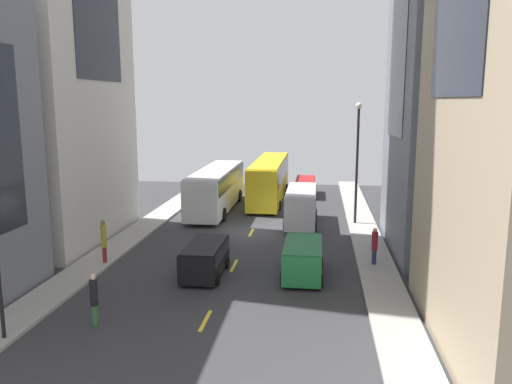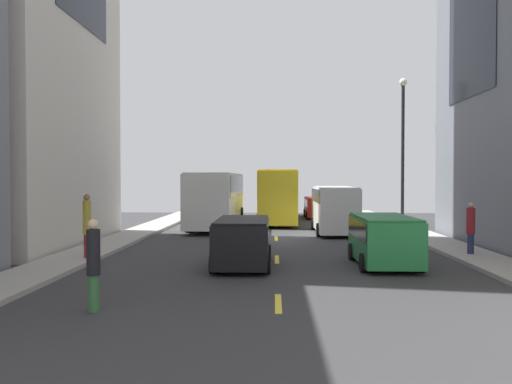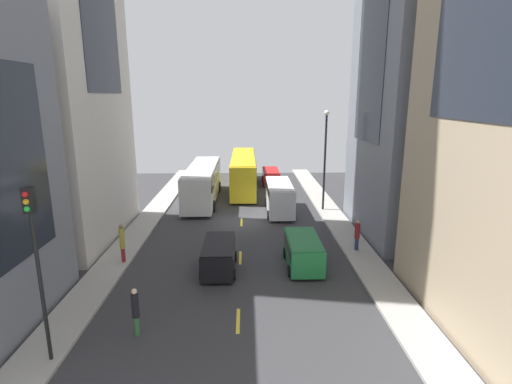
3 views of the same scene
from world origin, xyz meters
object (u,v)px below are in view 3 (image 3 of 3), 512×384
at_px(delivery_van_white, 279,195).
at_px(pedestrian_crossing_mid, 357,234).
at_px(streetcar_yellow, 243,169).
at_px(car_black_0, 219,254).
at_px(city_bus_white, 203,180).
at_px(traffic_light_near_corner, 35,245).
at_px(pedestrian_walking_far, 136,310).
at_px(pedestrian_waiting_curb, 122,242).
at_px(car_green_2, 303,250).
at_px(car_red_1, 271,175).

height_order(delivery_van_white, pedestrian_crossing_mid, delivery_van_white).
bearing_deg(pedestrian_crossing_mid, streetcar_yellow, 74.15).
bearing_deg(car_black_0, city_bus_white, 99.24).
bearing_deg(traffic_light_near_corner, pedestrian_walking_far, 31.50).
relative_size(pedestrian_waiting_curb, traffic_light_near_corner, 0.35).
xyz_separation_m(car_black_0, pedestrian_crossing_mid, (8.60, 2.47, 0.23)).
relative_size(city_bus_white, traffic_light_near_corner, 1.85).
bearing_deg(car_green_2, car_black_0, -175.04).
bearing_deg(city_bus_white, pedestrian_walking_far, -91.26).
relative_size(car_black_0, traffic_light_near_corner, 0.62).
bearing_deg(pedestrian_waiting_curb, car_black_0, 98.14).
bearing_deg(pedestrian_waiting_curb, car_green_2, 104.84).
distance_m(pedestrian_walking_far, pedestrian_crossing_mid, 14.51).
distance_m(car_black_0, car_red_1, 23.24).
xyz_separation_m(city_bus_white, delivery_van_white, (6.93, -4.08, -0.49)).
bearing_deg(delivery_van_white, car_red_1, 90.09).
bearing_deg(car_green_2, streetcar_yellow, 100.23).
bearing_deg(car_green_2, traffic_light_near_corner, -141.87).
bearing_deg(city_bus_white, streetcar_yellow, 51.78).
xyz_separation_m(car_red_1, pedestrian_waiting_curb, (-10.11, -21.85, 0.46)).
distance_m(delivery_van_white, pedestrian_walking_far, 19.16).
bearing_deg(car_red_1, delivery_van_white, -89.91).
xyz_separation_m(car_red_1, car_green_2, (0.49, -22.40, 0.08)).
xyz_separation_m(streetcar_yellow, delivery_van_white, (3.12, -8.92, -0.61)).
distance_m(car_red_1, pedestrian_walking_far, 29.99).
bearing_deg(pedestrian_walking_far, car_black_0, -15.06).
height_order(city_bus_white, pedestrian_crossing_mid, city_bus_white).
bearing_deg(pedestrian_crossing_mid, car_green_2, 170.73).
bearing_deg(city_bus_white, pedestrian_waiting_curb, -102.41).
bearing_deg(car_red_1, pedestrian_waiting_curb, -114.83).
distance_m(delivery_van_white, pedestrian_crossing_mid, 9.90).
distance_m(pedestrian_waiting_curb, pedestrian_crossing_mid, 14.40).
relative_size(car_green_2, pedestrian_waiting_curb, 1.81).
bearing_deg(car_red_1, pedestrian_walking_far, -104.27).
bearing_deg(traffic_light_near_corner, city_bus_white, 82.15).
bearing_deg(pedestrian_walking_far, pedestrian_waiting_curb, 31.27).
height_order(city_bus_white, pedestrian_waiting_curb, city_bus_white).
height_order(pedestrian_walking_far, traffic_light_near_corner, traffic_light_near_corner).
bearing_deg(delivery_van_white, pedestrian_walking_far, -112.75).
bearing_deg(car_green_2, delivery_van_white, 92.48).
xyz_separation_m(car_black_0, pedestrian_waiting_curb, (-5.72, 0.98, 0.44)).
distance_m(city_bus_white, pedestrian_walking_far, 21.77).
bearing_deg(streetcar_yellow, city_bus_white, -128.22).
xyz_separation_m(streetcar_yellow, car_black_0, (-1.29, -20.35, -1.15)).
bearing_deg(car_black_0, pedestrian_walking_far, -115.69).
bearing_deg(car_green_2, pedestrian_waiting_curb, 177.02).
xyz_separation_m(delivery_van_white, car_green_2, (0.48, -11.00, -0.50)).
bearing_deg(streetcar_yellow, car_green_2, -79.77).
bearing_deg(pedestrian_crossing_mid, traffic_light_near_corner, 177.82).
bearing_deg(pedestrian_walking_far, streetcar_yellow, 1.46).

